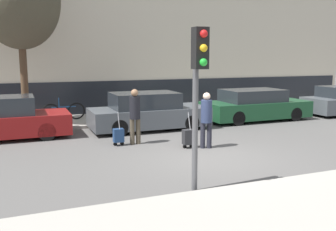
% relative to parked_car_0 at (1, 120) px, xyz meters
% --- Properties ---
extents(ground_plane, '(80.00, 80.00, 0.00)m').
position_rel_parked_car_0_xyz_m(ground_plane, '(5.42, -4.72, -0.67)').
color(ground_plane, '#565451').
extents(sidewalk_near, '(28.00, 2.50, 0.12)m').
position_rel_parked_car_0_xyz_m(sidewalk_near, '(5.42, -8.47, -0.61)').
color(sidewalk_near, '#A39E93').
rests_on(sidewalk_near, ground_plane).
extents(sidewalk_far, '(28.00, 3.00, 0.12)m').
position_rel_parked_car_0_xyz_m(sidewalk_far, '(5.42, 2.28, -0.61)').
color(sidewalk_far, '#A39E93').
rests_on(sidewalk_far, ground_plane).
extents(building_facade, '(28.00, 2.52, 9.05)m').
position_rel_parked_car_0_xyz_m(building_facade, '(5.42, 5.71, 3.84)').
color(building_facade, '#B7AD99').
rests_on(building_facade, ground_plane).
extents(parked_car_0, '(4.40, 1.85, 1.45)m').
position_rel_parked_car_0_xyz_m(parked_car_0, '(0.00, 0.00, 0.00)').
color(parked_car_0, maroon).
rests_on(parked_car_0, ground_plane).
extents(parked_car_1, '(4.51, 1.87, 1.43)m').
position_rel_parked_car_0_xyz_m(parked_car_1, '(5.19, -0.25, -0.01)').
color(parked_car_1, '#4C5156').
rests_on(parked_car_1, ground_plane).
extents(parked_car_2, '(4.69, 1.92, 1.37)m').
position_rel_parked_car_0_xyz_m(parked_car_2, '(10.24, -0.00, -0.03)').
color(parked_car_2, '#194728').
rests_on(parked_car_2, ground_plane).
extents(pedestrian_left, '(0.35, 0.34, 1.77)m').
position_rel_parked_car_0_xyz_m(pedestrian_left, '(4.01, -2.42, 0.34)').
color(pedestrian_left, '#4C4233').
rests_on(pedestrian_left, ground_plane).
extents(trolley_left, '(0.34, 0.29, 1.08)m').
position_rel_parked_car_0_xyz_m(trolley_left, '(3.46, -2.42, -0.35)').
color(trolley_left, navy).
rests_on(trolley_left, ground_plane).
extents(pedestrian_right, '(0.34, 0.34, 1.72)m').
position_rel_parked_car_0_xyz_m(pedestrian_right, '(5.88, -3.73, 0.30)').
color(pedestrian_right, '#23232D').
rests_on(pedestrian_right, ground_plane).
extents(trolley_right, '(0.34, 0.29, 1.12)m').
position_rel_parked_car_0_xyz_m(trolley_right, '(5.37, -3.53, -0.33)').
color(trolley_right, '#262628').
rests_on(trolley_right, ground_plane).
extents(traffic_light, '(0.28, 0.47, 3.35)m').
position_rel_parked_car_0_xyz_m(traffic_light, '(3.91, -7.09, 1.73)').
color(traffic_light, '#515154').
rests_on(traffic_light, ground_plane).
extents(parked_bicycle, '(1.77, 0.06, 0.96)m').
position_rel_parked_car_0_xyz_m(parked_bicycle, '(2.35, 2.46, -0.18)').
color(parked_bicycle, black).
rests_on(parked_bicycle, sidewalk_far).
extents(bare_tree_near_crossing, '(3.06, 3.06, 6.67)m').
position_rel_parked_car_0_xyz_m(bare_tree_near_crossing, '(0.85, 2.10, 4.22)').
color(bare_tree_near_crossing, '#4C3826').
rests_on(bare_tree_near_crossing, sidewalk_far).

